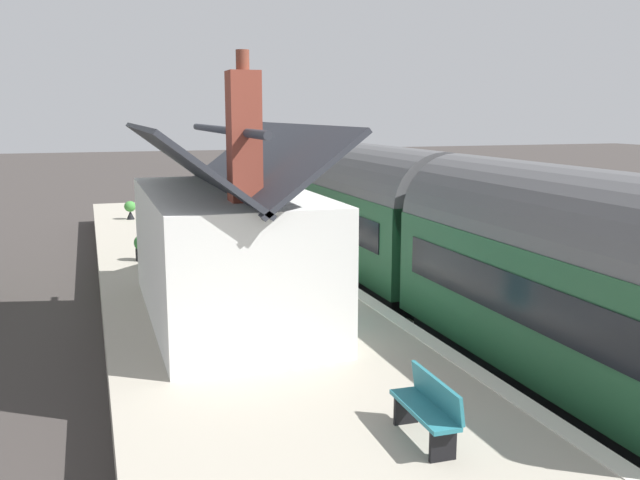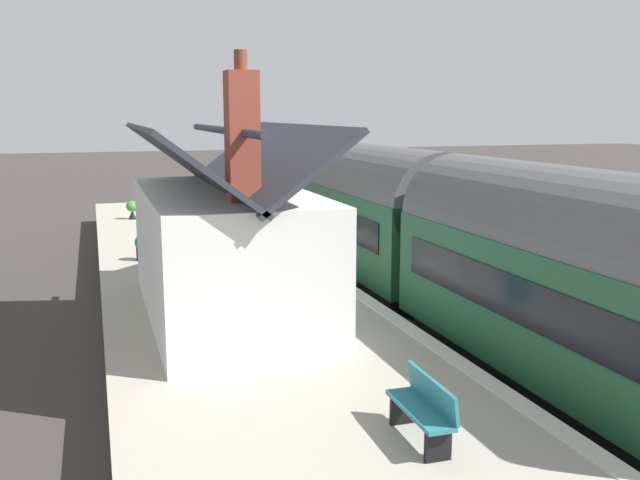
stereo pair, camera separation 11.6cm
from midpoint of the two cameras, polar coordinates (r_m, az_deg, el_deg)
The scene contains 17 objects.
ground_plane at distance 20.99m, azimuth 2.58°, elevation -4.08°, with size 160.00×160.00×0.00m, color #383330.
platform at distance 19.85m, azimuth -8.49°, elevation -3.68°, with size 32.00×6.14×0.91m, color #A39B8C.
platform_edge_coping at distance 20.40m, azimuth -0.50°, elevation -1.85°, with size 32.00×0.36×0.02m, color beige.
rail_near at distance 21.58m, azimuth 6.62°, elevation -3.54°, with size 52.00×0.08×0.14m, color gray.
rail_far at distance 21.03m, azimuth 3.04°, elevation -3.85°, with size 52.00×0.08×0.14m, color gray.
train at distance 17.62m, azimuth 9.58°, elevation 0.36°, with size 19.70×2.73×4.32m.
station_building at distance 14.98m, azimuth -7.51°, elevation -0.59°, with size 7.54×3.55×5.44m.
bench_mid_platform at distance 9.61m, azimuth 8.88°, elevation -13.44°, with size 1.41×0.46×0.88m.
bench_by_lamp at distance 28.38m, azimuth -9.96°, elevation 2.43°, with size 1.41×0.46×0.88m.
bench_platform_end at distance 22.69m, azimuth -7.93°, elevation 0.51°, with size 1.41×0.46×0.88m.
bench_near_building at distance 25.69m, azimuth -9.22°, elevation 1.63°, with size 1.41×0.46×0.88m.
planter_bench_right at distance 21.30m, azimuth -14.18°, elevation -0.53°, with size 0.48×0.48×0.78m.
planter_corner_building at distance 29.69m, azimuth -15.08°, elevation 2.50°, with size 0.48×0.48×0.80m.
planter_by_door at distance 29.78m, azimuth -11.06°, elevation 2.80°, with size 0.52×0.52×0.89m.
planter_under_sign at distance 26.01m, azimuth -12.61°, elevation 1.44°, with size 0.39×0.39×0.76m.
planter_edge_near at distance 19.67m, azimuth -10.56°, elevation -1.42°, with size 0.47×0.47×0.74m.
station_sign_board at distance 24.29m, azimuth -5.70°, elevation 2.91°, with size 0.96×0.06×1.57m.
Camera 2 is at (-19.02, 7.15, 5.25)m, focal length 38.95 mm.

